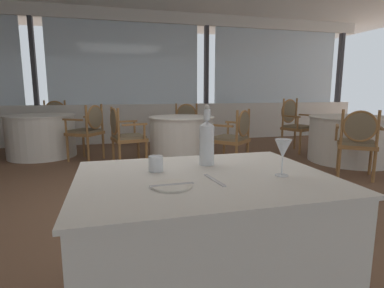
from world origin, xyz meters
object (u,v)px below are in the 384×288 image
at_px(water_bottle, 207,141).
at_px(water_tumbler, 156,164).
at_px(dining_chair_1_1, 186,123).
at_px(dining_chair_1_2, 123,132).
at_px(wine_glass, 283,149).
at_px(dining_chair_2_1, 54,120).
at_px(dining_chair_2_0, 89,127).
at_px(dining_chair_0_1, 358,138).
at_px(dining_chair_0_0, 294,121).
at_px(side_plate, 172,186).
at_px(dining_chair_1_0, 235,134).

relative_size(water_bottle, water_tumbler, 4.27).
distance_m(dining_chair_1_1, dining_chair_1_2, 1.65).
distance_m(wine_glass, dining_chair_2_1, 5.85).
bearing_deg(water_bottle, dining_chair_1_2, 96.44).
bearing_deg(wine_glass, dining_chair_2_0, 106.31).
bearing_deg(dining_chair_2_1, dining_chair_2_0, 29.86).
xyz_separation_m(water_bottle, dining_chair_0_1, (2.58, 1.65, -0.33)).
relative_size(wine_glass, dining_chair_0_0, 0.18).
bearing_deg(dining_chair_1_1, dining_chair_0_1, 52.06).
bearing_deg(dining_chair_2_1, dining_chair_1_1, 70.78).
relative_size(dining_chair_1_1, dining_chair_2_0, 0.97).
distance_m(side_plate, dining_chair_0_0, 5.00).
xyz_separation_m(wine_glass, dining_chair_2_0, (-1.16, 3.96, -0.31)).
bearing_deg(dining_chair_0_0, dining_chair_2_0, -112.86).
relative_size(side_plate, water_tumbler, 2.23).
bearing_deg(dining_chair_2_0, dining_chair_1_0, -174.37).
bearing_deg(wine_glass, dining_chair_1_2, 100.66).
relative_size(water_tumbler, dining_chair_1_0, 0.09).
xyz_separation_m(dining_chair_2_0, dining_chair_2_1, (-0.77, 1.56, -0.00)).
relative_size(water_bottle, dining_chair_1_1, 0.37).
relative_size(side_plate, wine_glass, 0.97).
distance_m(dining_chair_2_0, dining_chair_2_1, 1.74).
xyz_separation_m(water_bottle, wine_glass, (0.29, -0.31, -0.00)).
relative_size(dining_chair_1_0, dining_chair_1_2, 0.97).
xyz_separation_m(dining_chair_1_0, dining_chair_1_2, (-1.57, 0.51, 0.01)).
bearing_deg(side_plate, dining_chair_0_0, 51.26).
xyz_separation_m(side_plate, dining_chair_1_0, (1.50, 2.88, -0.22)).
bearing_deg(wine_glass, dining_chair_2_1, 109.26).
bearing_deg(dining_chair_2_0, side_plate, 132.19).
height_order(water_tumbler, dining_chair_0_0, dining_chair_0_0).
bearing_deg(dining_chair_1_0, dining_chair_2_1, 4.88).
distance_m(dining_chair_0_0, dining_chair_0_1, 1.91).
distance_m(side_plate, water_tumbler, 0.29).
distance_m(dining_chair_0_0, dining_chair_1_0, 1.92).
distance_m(wine_glass, dining_chair_1_1, 4.51).
relative_size(water_bottle, wine_glass, 1.86).
xyz_separation_m(water_tumbler, dining_chair_1_2, (-0.05, 3.10, -0.24)).
height_order(water_bottle, dining_chair_0_1, water_bottle).
distance_m(water_bottle, dining_chair_1_2, 3.07).
bearing_deg(wine_glass, dining_chair_0_0, 56.31).
bearing_deg(dining_chair_1_0, dining_chair_1_1, -30.00).
bearing_deg(water_bottle, water_tumbler, -167.44).
xyz_separation_m(side_plate, dining_chair_1_1, (1.15, 4.49, -0.20)).
relative_size(side_plate, dining_chair_0_0, 0.18).
bearing_deg(water_tumbler, side_plate, -84.14).
height_order(water_bottle, dining_chair_1_1, water_bottle).
height_order(water_tumbler, dining_chair_1_1, dining_chair_1_1).
bearing_deg(water_bottle, dining_chair_0_0, 51.12).
height_order(dining_chair_0_0, dining_chair_2_0, dining_chair_0_0).
distance_m(side_plate, dining_chair_2_1, 5.73).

